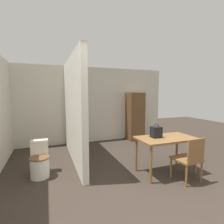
{
  "coord_description": "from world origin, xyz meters",
  "views": [
    {
      "loc": [
        -1.32,
        -1.63,
        1.63
      ],
      "look_at": [
        0.09,
        2.11,
        1.21
      ],
      "focal_mm": 28.0,
      "sensor_mm": 36.0,
      "label": 1
    }
  ],
  "objects_px": {
    "handbag": "(156,132)",
    "wooden_cabinet": "(135,116)",
    "wooden_chair": "(189,158)",
    "dining_table": "(166,142)",
    "toilet": "(40,162)"
  },
  "relations": [
    {
      "from": "handbag",
      "to": "wooden_cabinet",
      "type": "distance_m",
      "value": 2.65
    },
    {
      "from": "handbag",
      "to": "wooden_chair",
      "type": "bearing_deg",
      "value": -56.79
    },
    {
      "from": "dining_table",
      "to": "handbag",
      "type": "height_order",
      "value": "handbag"
    },
    {
      "from": "dining_table",
      "to": "wooden_chair",
      "type": "height_order",
      "value": "wooden_chair"
    },
    {
      "from": "dining_table",
      "to": "toilet",
      "type": "relative_size",
      "value": 1.72
    },
    {
      "from": "wooden_chair",
      "to": "handbag",
      "type": "bearing_deg",
      "value": 119.42
    },
    {
      "from": "dining_table",
      "to": "wooden_cabinet",
      "type": "xyz_separation_m",
      "value": [
        0.67,
        2.58,
        0.18
      ]
    },
    {
      "from": "wooden_cabinet",
      "to": "handbag",
      "type": "bearing_deg",
      "value": -109.03
    },
    {
      "from": "toilet",
      "to": "dining_table",
      "type": "bearing_deg",
      "value": -17.29
    },
    {
      "from": "dining_table",
      "to": "wooden_cabinet",
      "type": "distance_m",
      "value": 2.67
    },
    {
      "from": "dining_table",
      "to": "wooden_cabinet",
      "type": "bearing_deg",
      "value": 75.36
    },
    {
      "from": "toilet",
      "to": "wooden_cabinet",
      "type": "distance_m",
      "value": 3.64
    },
    {
      "from": "handbag",
      "to": "toilet",
      "type": "bearing_deg",
      "value": 163.07
    },
    {
      "from": "handbag",
      "to": "wooden_cabinet",
      "type": "xyz_separation_m",
      "value": [
        0.86,
        2.51,
        -0.02
      ]
    },
    {
      "from": "wooden_chair",
      "to": "wooden_cabinet",
      "type": "relative_size",
      "value": 0.51
    }
  ]
}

